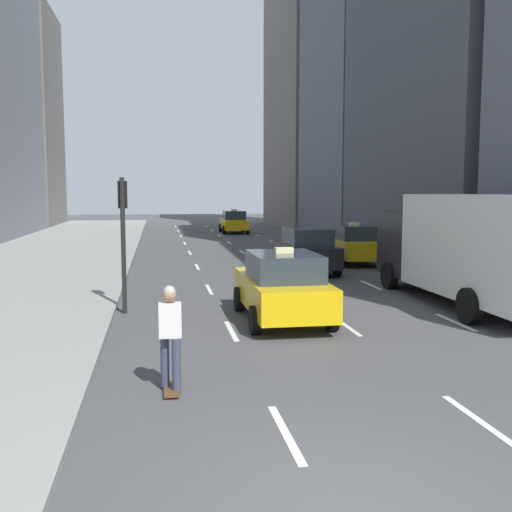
{
  "coord_description": "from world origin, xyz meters",
  "views": [
    {
      "loc": [
        -1.85,
        -5.56,
        3.24
      ],
      "look_at": [
        1.12,
        12.43,
        1.26
      ],
      "focal_mm": 42.0,
      "sensor_mm": 36.0,
      "label": 1
    }
  ],
  "objects_px": {
    "taxi_lead": "(234,222)",
    "taxi_third": "(282,286)",
    "box_truck": "(470,246)",
    "sedan_black_near": "(306,250)",
    "skateboarder": "(170,334)",
    "taxi_second": "(352,244)",
    "traffic_light_pole": "(123,223)"
  },
  "relations": [
    {
      "from": "skateboarder",
      "to": "taxi_second",
      "type": "bearing_deg",
      "value": 62.48
    },
    {
      "from": "taxi_second",
      "to": "box_truck",
      "type": "bearing_deg",
      "value": -90.0
    },
    {
      "from": "sedan_black_near",
      "to": "taxi_second",
      "type": "bearing_deg",
      "value": 42.6
    },
    {
      "from": "taxi_lead",
      "to": "traffic_light_pole",
      "type": "xyz_separation_m",
      "value": [
        -6.75,
        -30.01,
        1.53
      ]
    },
    {
      "from": "taxi_second",
      "to": "taxi_third",
      "type": "height_order",
      "value": "same"
    },
    {
      "from": "taxi_second",
      "to": "traffic_light_pole",
      "type": "bearing_deg",
      "value": -134.75
    },
    {
      "from": "sedan_black_near",
      "to": "taxi_third",
      "type": "bearing_deg",
      "value": -107.74
    },
    {
      "from": "box_truck",
      "to": "taxi_third",
      "type": "bearing_deg",
      "value": -169.38
    },
    {
      "from": "taxi_second",
      "to": "taxi_third",
      "type": "bearing_deg",
      "value": -116.31
    },
    {
      "from": "taxi_third",
      "to": "traffic_light_pole",
      "type": "relative_size",
      "value": 1.22
    },
    {
      "from": "taxi_second",
      "to": "skateboarder",
      "type": "relative_size",
      "value": 2.52
    },
    {
      "from": "box_truck",
      "to": "skateboarder",
      "type": "bearing_deg",
      "value": -144.71
    },
    {
      "from": "taxi_lead",
      "to": "traffic_light_pole",
      "type": "height_order",
      "value": "traffic_light_pole"
    },
    {
      "from": "sedan_black_near",
      "to": "skateboarder",
      "type": "height_order",
      "value": "sedan_black_near"
    },
    {
      "from": "box_truck",
      "to": "taxi_second",
      "type": "bearing_deg",
      "value": 90.0
    },
    {
      "from": "taxi_third",
      "to": "skateboarder",
      "type": "height_order",
      "value": "taxi_third"
    },
    {
      "from": "sedan_black_near",
      "to": "skateboarder",
      "type": "relative_size",
      "value": 2.6
    },
    {
      "from": "box_truck",
      "to": "traffic_light_pole",
      "type": "distance_m",
      "value": 9.6
    },
    {
      "from": "taxi_second",
      "to": "taxi_lead",
      "type": "bearing_deg",
      "value": 97.83
    },
    {
      "from": "box_truck",
      "to": "taxi_lead",
      "type": "bearing_deg",
      "value": 95.22
    },
    {
      "from": "taxi_third",
      "to": "skateboarder",
      "type": "xyz_separation_m",
      "value": [
        -2.88,
        -4.95,
        0.08
      ]
    },
    {
      "from": "taxi_lead",
      "to": "taxi_second",
      "type": "xyz_separation_m",
      "value": [
        2.8,
        -20.37,
        0.0
      ]
    },
    {
      "from": "traffic_light_pole",
      "to": "taxi_second",
      "type": "bearing_deg",
      "value": 45.25
    },
    {
      "from": "box_truck",
      "to": "sedan_black_near",
      "type": "bearing_deg",
      "value": 109.98
    },
    {
      "from": "skateboarder",
      "to": "traffic_light_pole",
      "type": "relative_size",
      "value": 0.48
    },
    {
      "from": "skateboarder",
      "to": "taxi_lead",
      "type": "bearing_deg",
      "value": 81.19
    },
    {
      "from": "sedan_black_near",
      "to": "box_truck",
      "type": "distance_m",
      "value": 8.23
    },
    {
      "from": "taxi_third",
      "to": "skateboarder",
      "type": "bearing_deg",
      "value": -120.18
    },
    {
      "from": "taxi_lead",
      "to": "skateboarder",
      "type": "bearing_deg",
      "value": -98.81
    },
    {
      "from": "taxi_lead",
      "to": "taxi_third",
      "type": "bearing_deg",
      "value": -95.05
    },
    {
      "from": "taxi_third",
      "to": "sedan_black_near",
      "type": "bearing_deg",
      "value": 72.26
    },
    {
      "from": "taxi_lead",
      "to": "box_truck",
      "type": "xyz_separation_m",
      "value": [
        2.8,
        -30.65,
        0.83
      ]
    }
  ]
}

